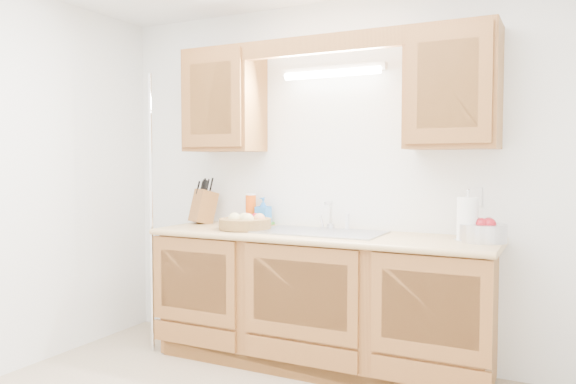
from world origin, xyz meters
The scene contains 17 objects.
room centered at (0.00, 0.00, 1.25)m, with size 3.52×3.50×2.50m.
base_cabinets centered at (0.00, 1.20, 0.44)m, with size 2.20×0.60×0.86m, color #915C2A.
countertop centered at (0.00, 1.19, 0.88)m, with size 2.30×0.63×0.04m, color tan.
upper_cabinet_left centered at (-0.83, 1.33, 1.83)m, with size 0.55×0.33×0.75m, color #915C2A.
upper_cabinet_right centered at (0.83, 1.33, 1.83)m, with size 0.55×0.33×0.75m, color #915C2A.
valance centered at (0.00, 1.19, 2.14)m, with size 2.20×0.05×0.12m, color #915C2A.
fluorescent_fixture centered at (0.00, 1.42, 2.00)m, with size 0.76×0.08×0.08m.
sink centered at (0.00, 1.21, 0.83)m, with size 0.84×0.46×0.36m.
wire_shelf_pole centered at (-1.20, 0.94, 1.00)m, with size 0.03×0.03×2.00m, color silver.
outlet_plate centered at (0.95, 1.49, 1.15)m, with size 0.08×0.01×0.12m, color white.
fruit_basket centered at (-0.54, 1.14, 0.95)m, with size 0.45×0.45×0.11m.
knife_block centered at (-1.03, 1.34, 1.03)m, with size 0.20×0.24×0.37m.
orange_canister centered at (-0.64, 1.40, 1.02)m, with size 0.09×0.09×0.24m.
soap_bottle centered at (-0.54, 1.40, 1.01)m, with size 0.09×0.10×0.21m, color #2A7BD2.
sponge centered at (-0.54, 1.44, 0.91)m, with size 0.12×0.08×0.02m.
paper_towel centered at (0.95, 1.21, 1.03)m, with size 0.15×0.15×0.31m.
apple_bowl centered at (1.03, 1.23, 0.96)m, with size 0.37×0.37×0.14m.
Camera 1 is at (1.47, -2.22, 1.37)m, focal length 35.00 mm.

